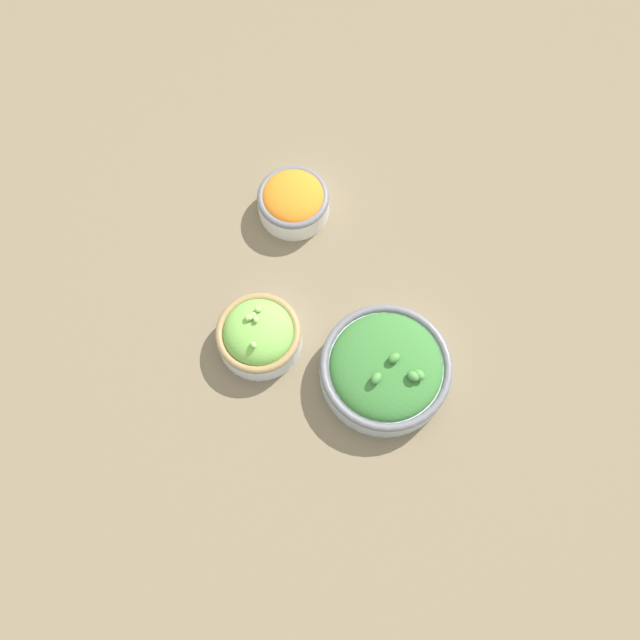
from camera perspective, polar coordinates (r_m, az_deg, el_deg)
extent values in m
plane|color=#75664C|center=(1.07, 0.00, -0.56)|extent=(3.00, 3.00, 0.00)
cylinder|color=silver|center=(1.05, -4.87, -1.36)|extent=(0.13, 0.13, 0.04)
torus|color=#997A4C|center=(1.03, -4.96, -1.02)|extent=(0.13, 0.13, 0.01)
ellipsoid|color=#7ABC4C|center=(1.03, -4.96, -1.02)|extent=(0.10, 0.10, 0.06)
ellipsoid|color=#99D166|center=(1.00, -5.35, -1.99)|extent=(0.01, 0.01, 0.01)
ellipsoid|color=#99D166|center=(1.02, -4.98, 0.85)|extent=(0.01, 0.01, 0.01)
ellipsoid|color=#99D166|center=(1.01, -5.16, 0.06)|extent=(0.01, 0.01, 0.01)
ellipsoid|color=#99D166|center=(1.01, -5.40, 0.42)|extent=(0.01, 0.01, 0.01)
ellipsoid|color=#99D166|center=(1.01, -5.80, 0.20)|extent=(0.01, 0.01, 0.01)
ellipsoid|color=#99D166|center=(1.01, -5.61, 0.20)|extent=(0.01, 0.01, 0.01)
cylinder|color=#B2C1CC|center=(1.04, 5.22, -4.03)|extent=(0.19, 0.19, 0.04)
torus|color=slate|center=(1.02, 5.31, -3.71)|extent=(0.19, 0.19, 0.01)
ellipsoid|color=#387533|center=(1.02, 5.31, -3.71)|extent=(0.16, 0.16, 0.05)
ellipsoid|color=#47893D|center=(0.98, 4.52, -4.66)|extent=(0.01, 0.02, 0.01)
ellipsoid|color=#47893D|center=(0.99, 7.95, -4.32)|extent=(0.02, 0.02, 0.01)
ellipsoid|color=#47893D|center=(0.99, 6.00, -2.98)|extent=(0.02, 0.02, 0.01)
ellipsoid|color=#47893D|center=(0.99, 7.47, -4.47)|extent=(0.02, 0.01, 0.01)
cylinder|color=silver|center=(1.14, -2.12, 9.28)|extent=(0.11, 0.11, 0.04)
torus|color=slate|center=(1.12, -2.16, 9.79)|extent=(0.11, 0.11, 0.01)
ellipsoid|color=orange|center=(1.12, -2.16, 9.79)|extent=(0.10, 0.10, 0.04)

